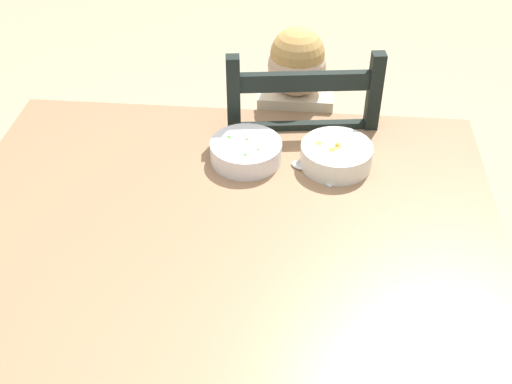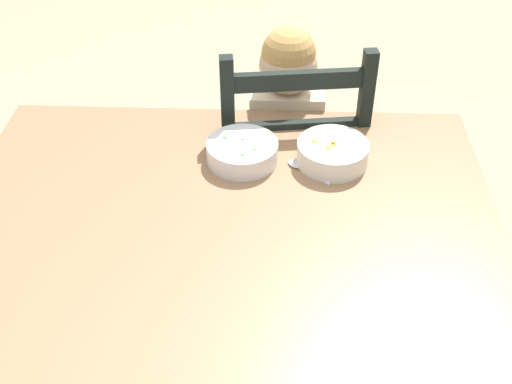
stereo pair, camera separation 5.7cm
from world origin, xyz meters
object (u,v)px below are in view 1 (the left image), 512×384
(dining_chair, at_px, (294,175))
(child_figure, at_px, (294,131))
(dining_table, at_px, (222,258))
(bowl_of_peas, at_px, (246,151))
(spoon, at_px, (305,169))
(bowl_of_carrots, at_px, (336,155))

(dining_chair, xyz_separation_m, child_figure, (-0.01, -0.00, 0.17))
(dining_table, relative_size, bowl_of_peas, 6.94)
(dining_table, distance_m, bowl_of_peas, 0.30)
(dining_chair, bearing_deg, dining_table, -105.02)
(dining_chair, distance_m, child_figure, 0.17)
(dining_table, relative_size, dining_chair, 1.38)
(child_figure, distance_m, spoon, 0.34)
(child_figure, xyz_separation_m, bowl_of_carrots, (0.12, -0.29, 0.13))
(dining_table, height_order, child_figure, child_figure)
(dining_table, xyz_separation_m, spoon, (0.18, 0.24, 0.09))
(child_figure, bearing_deg, bowl_of_peas, -111.59)
(dining_chair, bearing_deg, bowl_of_carrots, -69.87)
(dining_table, height_order, spoon, spoon)
(dining_chair, bearing_deg, spoon, -84.80)
(child_figure, bearing_deg, dining_chair, 27.44)
(bowl_of_peas, bearing_deg, spoon, -11.69)
(spoon, bearing_deg, bowl_of_carrots, 21.88)
(child_figure, distance_m, bowl_of_peas, 0.34)
(bowl_of_peas, bearing_deg, child_figure, 68.41)
(spoon, bearing_deg, dining_chair, 95.20)
(bowl_of_peas, bearing_deg, dining_table, -96.27)
(bowl_of_carrots, distance_m, spoon, 0.09)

